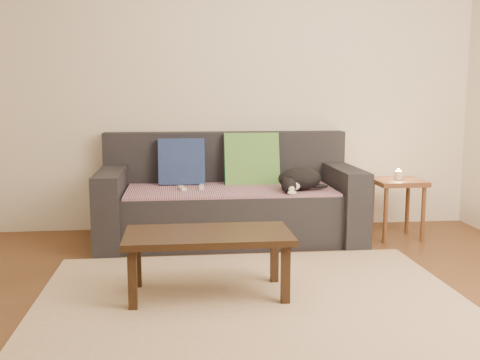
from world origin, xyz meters
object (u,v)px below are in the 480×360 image
object	(u,v)px
wii_remote_a	(182,188)
side_table	(398,190)
wii_remote_b	(202,187)
sofa	(229,202)
coffee_table	(208,240)
cat	(299,180)

from	to	relation	value
wii_remote_a	side_table	distance (m)	1.79
wii_remote_b	sofa	bearing A→B (deg)	-63.75
sofa	wii_remote_b	distance (m)	0.29
coffee_table	wii_remote_b	bearing A→B (deg)	89.19
side_table	cat	bearing A→B (deg)	-172.22
side_table	coffee_table	world-z (taller)	side_table
wii_remote_b	side_table	distance (m)	1.63
sofa	coffee_table	xyz separation A→B (m)	(-0.25, -1.34, 0.03)
sofa	wii_remote_a	world-z (taller)	sofa
cat	wii_remote_a	bearing A→B (deg)	155.83
sofa	wii_remote_b	size ratio (longest dim) A/B	14.00
wii_remote_b	cat	bearing A→B (deg)	-97.87
wii_remote_a	coffee_table	size ratio (longest dim) A/B	0.15
wii_remote_a	coffee_table	bearing A→B (deg)	176.35
cat	wii_remote_b	bearing A→B (deg)	151.23
sofa	coffee_table	distance (m)	1.37
side_table	coffee_table	bearing A→B (deg)	-143.62
sofa	wii_remote_b	xyz separation A→B (m)	(-0.23, -0.10, 0.15)
wii_remote_b	coffee_table	world-z (taller)	wii_remote_b
cat	wii_remote_a	world-z (taller)	cat
wii_remote_a	sofa	bearing A→B (deg)	-80.20
wii_remote_a	wii_remote_b	size ratio (longest dim) A/B	1.00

